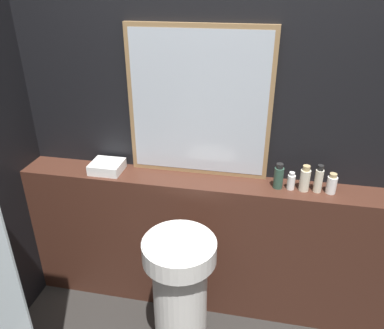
% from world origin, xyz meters
% --- Properties ---
extents(wall_back, '(8.00, 0.06, 2.50)m').
position_xyz_m(wall_back, '(0.00, 1.29, 1.25)').
color(wall_back, black).
rests_on(wall_back, ground_plane).
extents(vanity_counter, '(2.30, 0.23, 0.93)m').
position_xyz_m(vanity_counter, '(0.00, 1.15, 0.47)').
color(vanity_counter, '#422319').
rests_on(vanity_counter, ground_plane).
extents(pedestal_sink, '(0.38, 0.38, 0.83)m').
position_xyz_m(pedestal_sink, '(-0.07, 0.71, 0.45)').
color(pedestal_sink, white).
rests_on(pedestal_sink, ground_plane).
extents(mirror, '(0.82, 0.03, 0.86)m').
position_xyz_m(mirror, '(-0.08, 1.24, 1.36)').
color(mirror, '#937047').
rests_on(mirror, vanity_counter).
extents(towel_stack, '(0.19, 0.17, 0.06)m').
position_xyz_m(towel_stack, '(-0.63, 1.15, 0.96)').
color(towel_stack, white).
rests_on(towel_stack, vanity_counter).
extents(shampoo_bottle, '(0.05, 0.05, 0.15)m').
position_xyz_m(shampoo_bottle, '(0.40, 1.15, 1.00)').
color(shampoo_bottle, '#2D4C3D').
rests_on(shampoo_bottle, vanity_counter).
extents(conditioner_bottle, '(0.04, 0.04, 0.10)m').
position_xyz_m(conditioner_bottle, '(0.47, 1.15, 0.98)').
color(conditioner_bottle, white).
rests_on(conditioner_bottle, vanity_counter).
extents(lotion_bottle, '(0.06, 0.06, 0.15)m').
position_xyz_m(lotion_bottle, '(0.54, 1.15, 1.00)').
color(lotion_bottle, beige).
rests_on(lotion_bottle, vanity_counter).
extents(body_wash_bottle, '(0.04, 0.04, 0.16)m').
position_xyz_m(body_wash_bottle, '(0.61, 1.15, 1.01)').
color(body_wash_bottle, beige).
rests_on(body_wash_bottle, vanity_counter).
extents(hand_soap_bottle, '(0.05, 0.05, 0.12)m').
position_xyz_m(hand_soap_bottle, '(0.68, 1.15, 0.99)').
color(hand_soap_bottle, white).
rests_on(hand_soap_bottle, vanity_counter).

